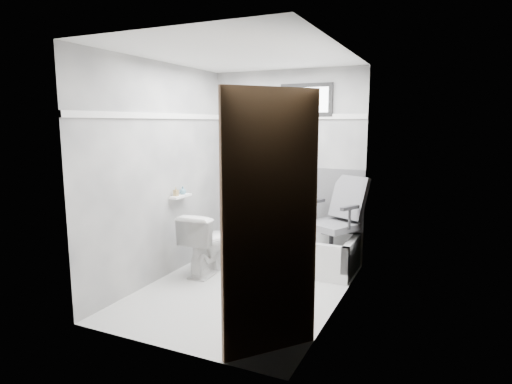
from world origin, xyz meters
The scene contains 19 objects.
floor centered at (0.00, 0.00, 0.00)m, with size 2.60×2.60×0.00m, color silver.
ceiling centered at (0.00, 0.00, 2.40)m, with size 2.60×2.60×0.00m, color silver.
wall_back centered at (0.00, 1.30, 1.20)m, with size 2.00×0.02×2.40m, color slate.
wall_front centered at (0.00, -1.30, 1.20)m, with size 2.00×0.02×2.40m, color slate.
wall_left centered at (-1.00, 0.00, 1.20)m, with size 0.02×2.60×2.40m, color slate.
wall_right centered at (1.00, 0.00, 1.20)m, with size 0.02×2.60×2.40m, color slate.
bathtub centered at (0.23, 0.93, 0.21)m, with size 1.50×0.70×0.42m, color silver, non-canonical shape.
office_chair centered at (0.69, 0.98, 0.63)m, with size 0.58×0.58×1.01m, color #5B5B5F, non-canonical shape.
toilet centered at (-0.62, 0.32, 0.36)m, with size 0.41×0.73×0.72m, color white.
door centered at (0.98, -1.28, 1.00)m, with size 0.78×0.78×2.00m, color #502E1D, non-canonical shape.
window centered at (0.25, 1.29, 2.02)m, with size 0.66×0.04×0.40m, color black, non-canonical shape.
backerboard centered at (0.25, 1.29, 0.80)m, with size 1.50×0.02×0.78m, color #4C4C4F.
trim_back centered at (0.00, 1.29, 1.82)m, with size 2.00×0.02×0.06m, color white.
trim_left centered at (-0.99, 0.00, 1.82)m, with size 0.02×2.60×0.06m, color white.
pole centered at (0.10, 1.06, 1.05)m, with size 0.02×0.02×1.95m, color silver.
shelf centered at (-0.93, 0.27, 0.90)m, with size 0.10×0.32×0.03m, color white.
soap_bottle_a centered at (-0.94, 0.19, 0.97)m, with size 0.05×0.05×0.11m, color #9D824E.
soap_bottle_b centered at (-0.94, 0.33, 0.96)m, with size 0.08×0.08×0.10m, color teal.
faucet centered at (-0.20, 1.27, 0.55)m, with size 0.26×0.10×0.16m, color silver, non-canonical shape.
Camera 1 is at (1.92, -3.83, 1.75)m, focal length 30.00 mm.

